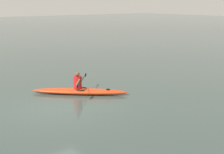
{
  "coord_description": "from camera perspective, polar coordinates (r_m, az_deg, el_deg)",
  "views": [
    {
      "loc": [
        5.17,
        10.2,
        4.07
      ],
      "look_at": [
        -2.05,
        0.77,
        1.17
      ],
      "focal_mm": 49.16,
      "sensor_mm": 36.0,
      "label": 1
    }
  ],
  "objects": [
    {
      "name": "kayak",
      "position": [
        14.03,
        -6.06,
        -2.65
      ],
      "size": [
        3.66,
        3.37,
        0.27
      ],
      "color": "red",
      "rests_on": "ground"
    },
    {
      "name": "ground_plane",
      "position": [
        12.13,
        -9.98,
        -6.09
      ],
      "size": [
        160.0,
        160.0,
        0.0
      ],
      "primitive_type": "plane",
      "color": "#384742"
    },
    {
      "name": "kayaker",
      "position": [
        13.91,
        -6.35,
        -0.83
      ],
      "size": [
        1.69,
        1.88,
        0.77
      ],
      "color": "red",
      "rests_on": "kayak"
    }
  ]
}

